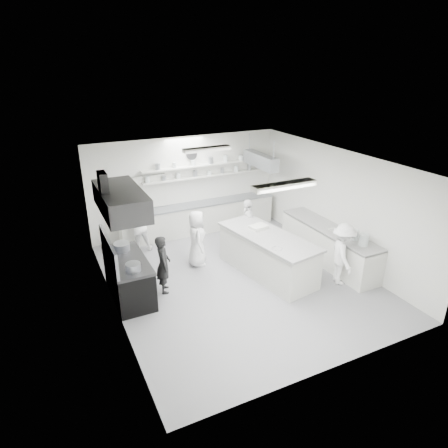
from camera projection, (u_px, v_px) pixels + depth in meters
name	position (u px, v px, depth m)	size (l,w,h in m)	color
floor	(237.00, 279.00, 9.95)	(6.00, 7.00, 0.02)	gray
ceiling	(239.00, 161.00, 8.80)	(6.00, 7.00, 0.02)	white
wall_back	(186.00, 185.00, 12.29)	(6.00, 0.04, 3.00)	silver
wall_front	(338.00, 297.00, 6.46)	(6.00, 0.04, 3.00)	silver
wall_left	(110.00, 248.00, 8.17)	(0.04, 7.00, 3.00)	silver
wall_right	(338.00, 205.00, 10.58)	(0.04, 7.00, 3.00)	silver
stove	(129.00, 279.00, 9.07)	(0.80, 1.80, 0.90)	black
exhaust_hood	(121.00, 200.00, 8.34)	(0.85, 2.00, 0.50)	#313133
back_counter	(199.00, 218.00, 12.56)	(5.00, 0.60, 0.92)	silver
shelf_lower	(208.00, 176.00, 12.36)	(4.20, 0.26, 0.04)	silver
shelf_upper	(208.00, 165.00, 12.23)	(4.20, 0.26, 0.04)	silver
pass_through_window	(145.00, 192.00, 11.77)	(1.30, 0.04, 1.00)	black
wall_clock	(191.00, 154.00, 11.97)	(0.32, 0.32, 0.05)	silver
right_counter	(328.00, 245.00, 10.67)	(0.74, 3.30, 0.94)	silver
pot_rack	(260.00, 160.00, 11.87)	(0.30, 1.60, 0.40)	#9499A3
light_fixture_front	(284.00, 185.00, 7.33)	(1.30, 0.25, 0.10)	silver
light_fixture_rear	(207.00, 149.00, 10.32)	(1.30, 0.25, 0.10)	silver
prep_island	(267.00, 255.00, 10.06)	(1.02, 2.74, 1.01)	silver
stove_pot	(122.00, 248.00, 9.26)	(0.37, 0.37, 0.23)	#9499A3
cook_stove	(163.00, 264.00, 9.17)	(0.52, 0.34, 1.42)	black
cook_back	(138.00, 226.00, 11.18)	(0.74, 0.58, 1.53)	white
cook_island_left	(197.00, 238.00, 10.39)	(0.74, 0.48, 1.51)	white
cook_island_right	(248.00, 225.00, 11.27)	(0.88, 0.37, 1.51)	white
cook_right	(343.00, 254.00, 9.51)	(1.00, 0.58, 1.55)	white
bowl_island_a	(277.00, 249.00, 9.15)	(0.24, 0.24, 0.06)	#9499A3
bowl_island_b	(259.00, 224.00, 10.55)	(0.19, 0.19, 0.06)	silver
bowl_right	(333.00, 231.00, 10.33)	(0.25, 0.25, 0.06)	silver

